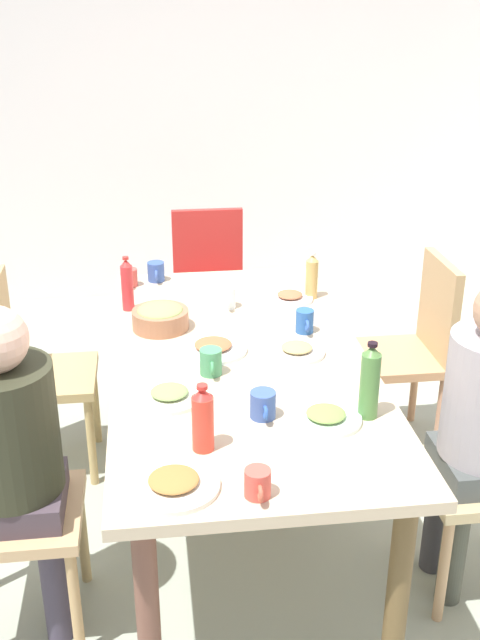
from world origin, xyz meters
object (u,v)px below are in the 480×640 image
chair_1 (210,284)px  cup_4 (130,278)px  plate_3 (326,417)px  cup_2 (305,321)px  cup_3 (211,362)px  bottle_3 (203,419)px  cup_6 (258,484)px  person_3 (13,445)px  plate_0 (213,347)px  bottle_0 (312,276)px  bottle_1 (370,382)px  plate_1 (174,483)px  chair_2 (29,364)px  chair_4 (414,343)px  dining_table (240,375)px  cup_5 (227,298)px  plate_4 (170,395)px  bowl_0 (160,317)px  plate_2 (297,351)px  bottle_2 (127,285)px  cup_1 (263,405)px  plate_5 (290,297)px

chair_1 → cup_4: (0.53, -0.41, 0.25)m
plate_3 → cup_2: size_ratio=2.13×
cup_3 → bottle_3: bearing=-7.9°
cup_6 → plate_3: bearing=142.9°
person_3 → plate_0: 0.85m
bottle_0 → bottle_1: 1.02m
plate_1 → cup_3: bearing=166.1°
chair_2 → chair_4: size_ratio=1.00×
chair_1 → chair_4: (0.85, 0.85, 0.00)m
dining_table → cup_5: bearing=179.4°
cup_3 → cup_4: 0.96m
plate_1 → plate_4: 0.50m
bottle_0 → chair_1: bearing=-153.4°
plate_0 → bowl_0: 0.30m
person_3 → plate_2: person_3 is taller
chair_1 → bottle_2: 0.96m
plate_3 → cup_5: (-0.96, -0.21, 0.03)m
plate_1 → cup_4: cup_4 is taller
dining_table → bottle_1: bottle_1 is taller
plate_2 → cup_5: 0.52m
bottle_2 → bowl_0: bearing=31.6°
cup_3 → bottle_3: (0.47, -0.07, 0.05)m
bottle_0 → plate_1: bearing=-26.7°
dining_table → plate_4: plate_4 is taller
cup_1 → cup_6: size_ratio=1.09×
dining_table → bowl_0: bearing=-136.3°
chair_4 → chair_1: bearing=-134.9°
cup_1 → plate_0: bearing=-167.3°
plate_3 → cup_2: bearing=174.1°
dining_table → bottle_2: 0.68m
chair_1 → cup_5: size_ratio=8.35×
chair_4 → plate_5: 0.61m
plate_2 → bottle_0: bearing=162.7°
dining_table → chair_2: 0.98m
bottle_1 → cup_4: bearing=-148.9°
plate_0 → cup_2: bearing=108.2°
dining_table → person_3: 0.89m
plate_0 → bottle_3: (0.66, -0.09, 0.09)m
cup_1 → bottle_1: 0.34m
chair_1 → bowl_0: 1.09m
plate_1 → cup_4: 1.57m
plate_0 → plate_5: size_ratio=1.28×
cup_3 → bowl_0: bearing=-158.5°
chair_4 → bottle_1: bearing=-27.9°
chair_2 → bottle_0: (-0.08, 1.24, 0.31)m
person_3 → chair_4: size_ratio=1.29×
plate_5 → cup_5: bearing=-80.0°
cup_3 → cup_5: 0.61m
bottle_0 → dining_table: bearing=-35.2°
bowl_0 → person_3: bearing=-31.9°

